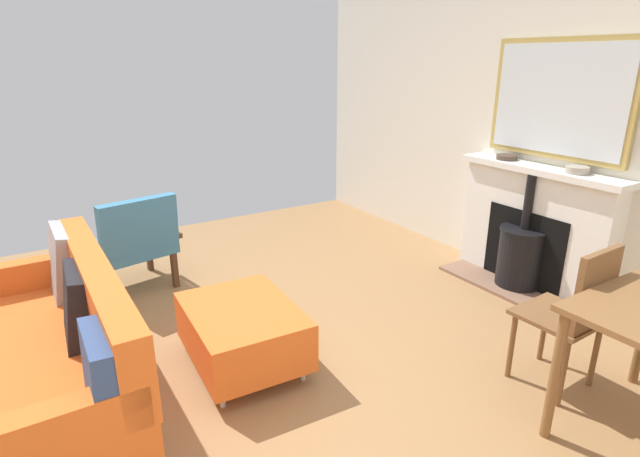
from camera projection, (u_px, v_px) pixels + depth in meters
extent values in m
cube|color=olive|center=(215.00, 369.00, 3.05)|extent=(5.66, 5.61, 0.01)
cube|color=silver|center=(535.00, 122.00, 4.04)|extent=(0.12, 5.61, 2.63)
cube|color=brown|center=(506.00, 289.00, 4.07)|extent=(0.31, 1.23, 0.03)
cube|color=white|center=(534.00, 230.00, 4.04)|extent=(0.20, 1.29, 0.96)
cube|color=black|center=(525.00, 248.00, 4.05)|extent=(0.06, 0.72, 0.62)
cylinder|color=black|center=(521.00, 258.00, 4.05)|extent=(0.36, 0.36, 0.47)
cylinder|color=black|center=(525.00, 230.00, 3.97)|extent=(0.38, 0.38, 0.02)
cylinder|color=black|center=(529.00, 202.00, 3.90)|extent=(0.07, 0.07, 0.44)
cube|color=white|center=(541.00, 170.00, 3.87)|extent=(0.25, 1.37, 0.05)
cube|color=tan|center=(559.00, 99.00, 3.75)|extent=(0.04, 1.15, 0.89)
cube|color=silver|center=(558.00, 99.00, 3.74)|extent=(0.01, 1.07, 0.81)
cylinder|color=#47382D|center=(507.00, 157.00, 4.12)|extent=(0.17, 0.17, 0.04)
torus|color=#47382D|center=(507.00, 156.00, 4.12)|extent=(0.17, 0.17, 0.01)
cylinder|color=#9E9384|center=(577.00, 170.00, 3.62)|extent=(0.16, 0.16, 0.05)
torus|color=#9E9384|center=(578.00, 167.00, 3.62)|extent=(0.16, 0.16, 0.01)
cylinder|color=#B2B2B7|center=(88.00, 338.00, 3.29)|extent=(0.04, 0.04, 0.10)
cube|color=orange|center=(26.00, 384.00, 2.46)|extent=(0.90, 1.71, 0.35)
cube|color=orange|center=(99.00, 297.00, 2.53)|extent=(0.15, 1.71, 0.39)
cube|color=orange|center=(9.00, 278.00, 3.01)|extent=(0.85, 0.12, 0.18)
cube|color=orange|center=(25.00, 439.00, 1.73)|extent=(0.85, 0.12, 0.18)
cube|color=#99999E|center=(62.00, 262.00, 2.99)|extent=(0.17, 0.42, 0.43)
cube|color=black|center=(78.00, 306.00, 2.50)|extent=(0.18, 0.39, 0.39)
cube|color=#334775|center=(103.00, 376.00, 1.96)|extent=(0.13, 0.37, 0.37)
cylinder|color=#B2B2B7|center=(191.00, 343.00, 3.24)|extent=(0.03, 0.03, 0.09)
cylinder|color=#B2B2B7|center=(222.00, 400.00, 2.70)|extent=(0.03, 0.03, 0.09)
cylinder|color=#B2B2B7|center=(261.00, 325.00, 3.46)|extent=(0.03, 0.03, 0.09)
cylinder|color=#B2B2B7|center=(303.00, 373.00, 2.93)|extent=(0.03, 0.03, 0.09)
cube|color=orange|center=(242.00, 330.00, 3.02)|extent=(0.66, 0.84, 0.30)
cube|color=#4C3321|center=(149.00, 253.00, 4.42)|extent=(0.05, 0.05, 0.33)
cube|color=#4C3321|center=(90.00, 269.00, 4.09)|extent=(0.05, 0.05, 0.33)
cube|color=#4C3321|center=(175.00, 269.00, 4.09)|extent=(0.05, 0.05, 0.33)
cube|color=#4C3321|center=(113.00, 287.00, 3.76)|extent=(0.05, 0.05, 0.33)
cube|color=teal|center=(129.00, 248.00, 4.03)|extent=(0.70, 0.66, 0.08)
cube|color=teal|center=(139.00, 226.00, 3.78)|extent=(0.61, 0.22, 0.42)
cube|color=#4C3321|center=(165.00, 228.00, 4.21)|extent=(0.14, 0.53, 0.04)
cube|color=#4C3321|center=(87.00, 247.00, 3.79)|extent=(0.14, 0.53, 0.04)
cylinder|color=brown|center=(555.00, 377.00, 2.40)|extent=(0.05, 0.05, 0.70)
cylinder|color=brown|center=(544.00, 330.00, 3.08)|extent=(0.03, 0.03, 0.42)
cylinder|color=brown|center=(512.00, 346.00, 2.91)|extent=(0.03, 0.03, 0.42)
cylinder|color=brown|center=(595.00, 354.00, 2.83)|extent=(0.03, 0.03, 0.42)
cylinder|color=brown|center=(563.00, 373.00, 2.66)|extent=(0.03, 0.03, 0.42)
cube|color=brown|center=(559.00, 316.00, 2.80)|extent=(0.41, 0.41, 0.02)
cube|color=brown|center=(596.00, 290.00, 2.59)|extent=(0.36, 0.05, 0.44)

